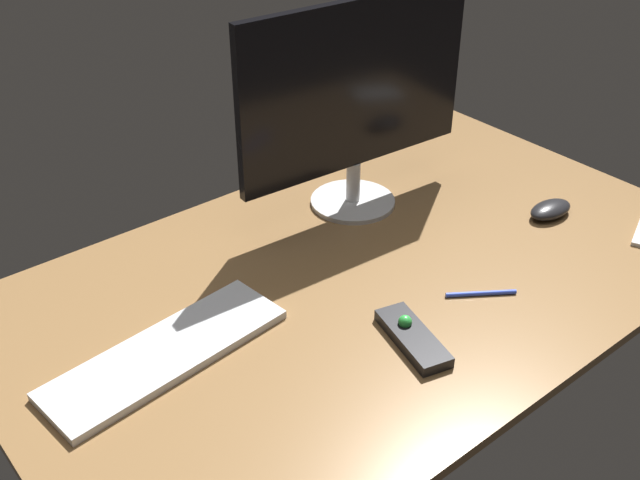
{
  "coord_description": "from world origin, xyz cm",
  "views": [
    {
      "loc": [
        -82.9,
        -86.8,
        86.77
      ],
      "look_at": [
        -5.91,
        7.16,
        8.0
      ],
      "focal_mm": 43.08,
      "sensor_mm": 36.0,
      "label": 1
    }
  ],
  "objects_px": {
    "computer_mouse": "(550,209)",
    "media_remote": "(412,337)",
    "pen": "(481,293)",
    "keyboard": "(166,353)",
    "monitor": "(355,97)"
  },
  "relations": [
    {
      "from": "monitor",
      "to": "pen",
      "type": "relative_size",
      "value": 4.19
    },
    {
      "from": "computer_mouse",
      "to": "pen",
      "type": "xyz_separation_m",
      "value": [
        -0.33,
        -0.09,
        -0.01
      ]
    },
    {
      "from": "computer_mouse",
      "to": "media_remote",
      "type": "xyz_separation_m",
      "value": [
        -0.52,
        -0.11,
        -0.0
      ]
    },
    {
      "from": "media_remote",
      "to": "pen",
      "type": "xyz_separation_m",
      "value": [
        0.19,
        0.01,
        -0.01
      ]
    },
    {
      "from": "keyboard",
      "to": "pen",
      "type": "distance_m",
      "value": 0.57
    },
    {
      "from": "keyboard",
      "to": "computer_mouse",
      "type": "height_order",
      "value": "computer_mouse"
    },
    {
      "from": "monitor",
      "to": "pen",
      "type": "distance_m",
      "value": 0.47
    },
    {
      "from": "keyboard",
      "to": "pen",
      "type": "relative_size",
      "value": 3.2
    },
    {
      "from": "pen",
      "to": "media_remote",
      "type": "bearing_deg",
      "value": -141.76
    },
    {
      "from": "monitor",
      "to": "pen",
      "type": "xyz_separation_m",
      "value": [
        -0.04,
        -0.4,
        -0.24
      ]
    },
    {
      "from": "keyboard",
      "to": "media_remote",
      "type": "bearing_deg",
      "value": -40.01
    },
    {
      "from": "computer_mouse",
      "to": "pen",
      "type": "relative_size",
      "value": 0.82
    },
    {
      "from": "keyboard",
      "to": "media_remote",
      "type": "distance_m",
      "value": 0.41
    },
    {
      "from": "media_remote",
      "to": "pen",
      "type": "relative_size",
      "value": 1.33
    },
    {
      "from": "monitor",
      "to": "media_remote",
      "type": "distance_m",
      "value": 0.53
    }
  ]
}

